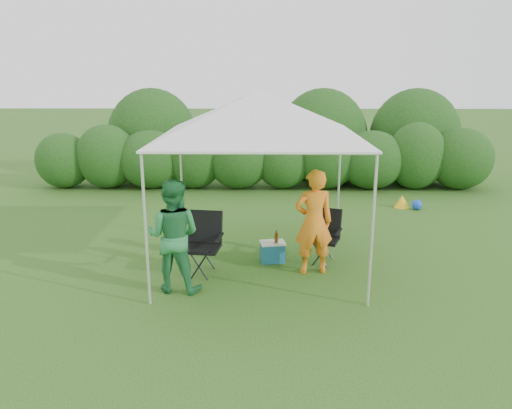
{
  "coord_description": "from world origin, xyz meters",
  "views": [
    {
      "loc": [
        0.05,
        -7.27,
        3.12
      ],
      "look_at": [
        -0.06,
        0.4,
        1.05
      ],
      "focal_mm": 35.0,
      "sensor_mm": 36.0,
      "label": 1
    }
  ],
  "objects_px": {
    "man": "(314,222)",
    "woman": "(173,236)",
    "chair_left": "(203,239)",
    "cooler": "(272,252)",
    "canopy": "(260,114)",
    "chair_right": "(325,232)"
  },
  "relations": [
    {
      "from": "canopy",
      "to": "cooler",
      "type": "bearing_deg",
      "value": 27.65
    },
    {
      "from": "canopy",
      "to": "cooler",
      "type": "relative_size",
      "value": 6.83
    },
    {
      "from": "man",
      "to": "chair_left",
      "type": "bearing_deg",
      "value": -8.96
    },
    {
      "from": "man",
      "to": "woman",
      "type": "distance_m",
      "value": 2.18
    },
    {
      "from": "chair_left",
      "to": "chair_right",
      "type": "bearing_deg",
      "value": 22.39
    },
    {
      "from": "chair_left",
      "to": "woman",
      "type": "relative_size",
      "value": 0.59
    },
    {
      "from": "man",
      "to": "canopy",
      "type": "bearing_deg",
      "value": -31.44
    },
    {
      "from": "canopy",
      "to": "cooler",
      "type": "distance_m",
      "value": 2.3
    },
    {
      "from": "chair_left",
      "to": "man",
      "type": "relative_size",
      "value": 0.58
    },
    {
      "from": "chair_right",
      "to": "canopy",
      "type": "bearing_deg",
      "value": -151.22
    },
    {
      "from": "chair_right",
      "to": "cooler",
      "type": "relative_size",
      "value": 1.94
    },
    {
      "from": "chair_right",
      "to": "woman",
      "type": "relative_size",
      "value": 0.53
    },
    {
      "from": "chair_left",
      "to": "canopy",
      "type": "bearing_deg",
      "value": 28.97
    },
    {
      "from": "chair_left",
      "to": "man",
      "type": "distance_m",
      "value": 1.75
    },
    {
      "from": "man",
      "to": "woman",
      "type": "height_order",
      "value": "man"
    },
    {
      "from": "chair_left",
      "to": "woman",
      "type": "xyz_separation_m",
      "value": [
        -0.35,
        -0.67,
        0.28
      ]
    },
    {
      "from": "chair_left",
      "to": "cooler",
      "type": "height_order",
      "value": "chair_left"
    },
    {
      "from": "chair_left",
      "to": "cooler",
      "type": "bearing_deg",
      "value": 30.24
    },
    {
      "from": "canopy",
      "to": "cooler",
      "type": "xyz_separation_m",
      "value": [
        0.22,
        0.11,
        -2.29
      ]
    },
    {
      "from": "woman",
      "to": "chair_left",
      "type": "bearing_deg",
      "value": -109.01
    },
    {
      "from": "man",
      "to": "woman",
      "type": "bearing_deg",
      "value": 8.97
    },
    {
      "from": "cooler",
      "to": "chair_right",
      "type": "bearing_deg",
      "value": -5.95
    }
  ]
}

